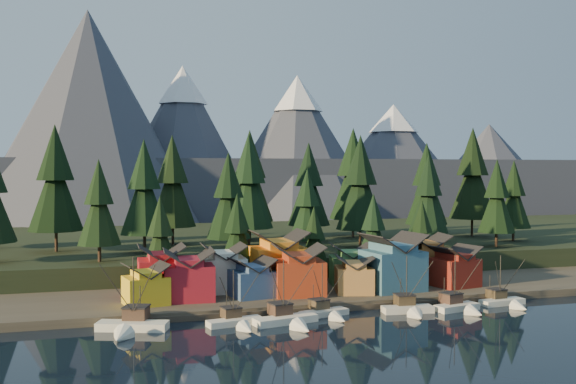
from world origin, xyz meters
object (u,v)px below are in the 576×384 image
object	(u,v)px
house_front_0	(146,283)
boat_0	(130,317)
boat_1	(237,315)
boat_6	(506,295)
boat_2	(289,312)
boat_5	(461,299)
boat_3	(327,306)
house_back_1	(224,267)
house_back_0	(161,268)
boat_4	(410,302)
house_front_1	(189,273)

from	to	relation	value
house_front_0	boat_0	bearing A→B (deg)	-115.97
house_front_0	boat_1	bearing A→B (deg)	-58.04
boat_0	boat_6	size ratio (longest dim) A/B	1.25
boat_2	boat_5	distance (m)	32.39
boat_3	house_back_1	bearing A→B (deg)	111.37
boat_3	boat_5	xyz separation A→B (m)	(24.48, -2.43, 0.35)
boat_0	house_back_0	world-z (taller)	boat_0
boat_1	boat_6	size ratio (longest dim) A/B	1.01
boat_0	house_back_0	distance (m)	23.21
boat_4	house_back_0	bearing A→B (deg)	157.47
boat_1	boat_3	size ratio (longest dim) A/B	1.03
boat_3	house_back_1	world-z (taller)	house_back_1
boat_5	boat_6	world-z (taller)	boat_5
boat_3	house_front_1	bearing A→B (deg)	133.52
house_back_0	house_back_1	xyz separation A→B (m)	(11.97, -0.43, -0.11)
boat_2	house_front_0	bearing A→B (deg)	132.37
boat_4	house_front_0	size ratio (longest dim) A/B	1.31
house_front_0	house_front_1	bearing A→B (deg)	2.80
house_back_1	house_front_0	bearing A→B (deg)	-150.23
boat_0	house_front_1	bearing A→B (deg)	72.89
boat_2	house_front_1	size ratio (longest dim) A/B	1.29
boat_2	house_front_1	xyz separation A→B (m)	(-14.18, 17.59, 4.27)
boat_0	boat_3	xyz separation A→B (m)	(33.09, 1.22, -0.52)
boat_5	house_back_0	size ratio (longest dim) A/B	1.18
house_front_1	house_back_1	size ratio (longest dim) A/B	1.01
boat_3	boat_4	world-z (taller)	boat_4
boat_2	house_back_1	bearing A→B (deg)	92.93
house_front_1	house_back_0	bearing A→B (deg)	125.86
boat_5	house_back_0	world-z (taller)	house_back_0
boat_4	boat_6	world-z (taller)	boat_4
house_front_0	house_back_0	size ratio (longest dim) A/B	0.90
house_front_1	house_back_1	distance (m)	9.86
boat_4	boat_6	distance (m)	20.36
boat_2	boat_5	bearing A→B (deg)	-10.28
boat_5	house_front_0	world-z (taller)	boat_5
boat_2	house_back_0	distance (m)	30.87
house_back_0	house_front_0	bearing A→B (deg)	-111.30
boat_5	boat_2	bearing A→B (deg)	169.46
boat_5	house_back_1	xyz separation A→B (m)	(-38.93, 22.63, 4.13)
boat_0	boat_3	distance (m)	33.12
boat_1	house_back_0	distance (m)	25.49
house_back_1	boat_0	bearing A→B (deg)	-129.71
boat_6	house_back_0	xyz separation A→B (m)	(-61.61, 21.09, 4.54)
boat_3	house_front_0	xyz separation A→B (m)	(-29.88, 11.84, 3.42)
boat_3	boat_6	bearing A→B (deg)	-14.95
boat_0	boat_1	distance (m)	16.93
boat_6	house_front_0	xyz separation A→B (m)	(-65.07, 12.30, 3.38)
boat_4	house_back_1	bearing A→B (deg)	149.12
boat_1	boat_5	world-z (taller)	boat_5
boat_6	house_front_0	world-z (taller)	boat_6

